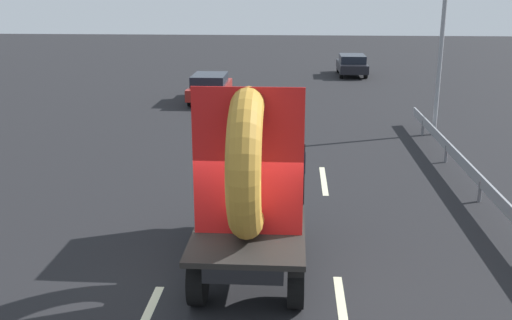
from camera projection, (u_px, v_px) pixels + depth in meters
name	position (u px, v px, depth m)	size (l,w,h in m)	color
ground_plane	(245.00, 288.00, 10.96)	(120.00, 120.00, 0.00)	black
flatbed_truck	(254.00, 176.00, 11.64)	(2.02, 4.72, 3.78)	black
distant_sedan	(210.00, 87.00, 28.67)	(1.74, 4.06, 1.32)	black
traffic_light	(443.00, 21.00, 21.22)	(0.42, 0.36, 6.48)	gray
guardrail	(462.00, 162.00, 16.96)	(0.10, 14.44, 0.71)	gray
lane_dash_left_far	(214.00, 169.00, 18.15)	(2.08, 0.16, 0.01)	beige
lane_dash_right_near	(342.00, 312.00, 10.17)	(2.54, 0.16, 0.01)	beige
lane_dash_right_far	(324.00, 180.00, 17.06)	(2.60, 0.16, 0.01)	beige
oncoming_car	(352.00, 64.00, 37.12)	(1.70, 3.97, 1.29)	black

